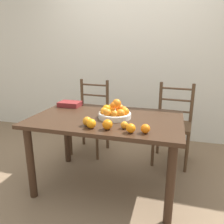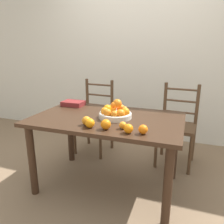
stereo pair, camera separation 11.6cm
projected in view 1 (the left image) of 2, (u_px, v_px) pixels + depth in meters
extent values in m
plane|color=#7F664C|center=(107.00, 185.00, 2.26)|extent=(12.00, 12.00, 0.00)
cube|color=silver|center=(135.00, 53.00, 3.27)|extent=(8.00, 0.06, 2.60)
cube|color=#382316|center=(106.00, 119.00, 2.07)|extent=(1.40, 0.87, 0.03)
cylinder|color=#382316|center=(31.00, 163.00, 2.00)|extent=(0.07, 0.07, 0.70)
cylinder|color=#382316|center=(170.00, 185.00, 1.67)|extent=(0.07, 0.07, 0.70)
cylinder|color=#382316|center=(67.00, 135.00, 2.66)|extent=(0.07, 0.07, 0.70)
cylinder|color=#382316|center=(172.00, 147.00, 2.33)|extent=(0.07, 0.07, 0.70)
cylinder|color=silver|center=(115.00, 116.00, 2.04)|extent=(0.31, 0.31, 0.04)
torus|color=silver|center=(115.00, 114.00, 2.04)|extent=(0.31, 0.31, 0.02)
sphere|color=orange|center=(125.00, 112.00, 2.00)|extent=(0.08, 0.08, 0.08)
sphere|color=orange|center=(123.00, 110.00, 2.08)|extent=(0.07, 0.07, 0.07)
sphere|color=orange|center=(120.00, 108.00, 2.11)|extent=(0.08, 0.08, 0.08)
sphere|color=orange|center=(111.00, 108.00, 2.12)|extent=(0.08, 0.08, 0.08)
sphere|color=orange|center=(106.00, 109.00, 2.09)|extent=(0.08, 0.08, 0.08)
sphere|color=orange|center=(104.00, 111.00, 2.03)|extent=(0.07, 0.07, 0.07)
sphere|color=orange|center=(107.00, 113.00, 1.96)|extent=(0.07, 0.07, 0.07)
sphere|color=orange|center=(114.00, 114.00, 1.94)|extent=(0.07, 0.07, 0.07)
sphere|color=orange|center=(121.00, 114.00, 1.95)|extent=(0.08, 0.08, 0.08)
sphere|color=orange|center=(117.00, 104.00, 2.01)|extent=(0.08, 0.08, 0.08)
sphere|color=orange|center=(115.00, 104.00, 2.04)|extent=(0.06, 0.06, 0.06)
sphere|color=orange|center=(113.00, 105.00, 2.00)|extent=(0.06, 0.06, 0.06)
sphere|color=orange|center=(145.00, 129.00, 1.66)|extent=(0.07, 0.07, 0.07)
sphere|color=orange|center=(91.00, 124.00, 1.77)|extent=(0.08, 0.08, 0.08)
sphere|color=orange|center=(107.00, 124.00, 1.74)|extent=(0.08, 0.08, 0.08)
sphere|color=orange|center=(87.00, 121.00, 1.83)|extent=(0.08, 0.08, 0.08)
sphere|color=orange|center=(124.00, 125.00, 1.76)|extent=(0.06, 0.06, 0.06)
sphere|color=orange|center=(131.00, 128.00, 1.67)|extent=(0.07, 0.07, 0.07)
cylinder|color=#513823|center=(71.00, 139.00, 2.86)|extent=(0.04, 0.04, 0.46)
cylinder|color=#513823|center=(97.00, 143.00, 2.73)|extent=(0.04, 0.04, 0.46)
cylinder|color=#513823|center=(83.00, 113.00, 3.11)|extent=(0.04, 0.04, 0.97)
cylinder|color=#513823|center=(107.00, 116.00, 2.99)|extent=(0.04, 0.04, 0.97)
cube|color=#513823|center=(89.00, 118.00, 2.89)|extent=(0.45, 0.43, 0.04)
cylinder|color=#513823|center=(95.00, 105.00, 3.02)|extent=(0.38, 0.05, 0.02)
cylinder|color=#513823|center=(94.00, 95.00, 2.98)|extent=(0.38, 0.05, 0.02)
cylinder|color=#513823|center=(94.00, 85.00, 2.94)|extent=(0.38, 0.05, 0.02)
cylinder|color=#513823|center=(153.00, 148.00, 2.58)|extent=(0.04, 0.04, 0.46)
cylinder|color=#513823|center=(186.00, 153.00, 2.45)|extent=(0.04, 0.04, 0.46)
cylinder|color=#513823|center=(159.00, 119.00, 2.84)|extent=(0.04, 0.04, 0.97)
cylinder|color=#513823|center=(190.00, 123.00, 2.70)|extent=(0.04, 0.04, 0.97)
cube|color=#513823|center=(173.00, 126.00, 2.61)|extent=(0.46, 0.44, 0.04)
cylinder|color=#513823|center=(175.00, 111.00, 2.73)|extent=(0.38, 0.06, 0.02)
cylinder|color=#513823|center=(176.00, 100.00, 2.70)|extent=(0.38, 0.06, 0.02)
cylinder|color=#513823|center=(177.00, 89.00, 2.66)|extent=(0.38, 0.06, 0.02)
cube|color=maroon|center=(70.00, 104.00, 2.46)|extent=(0.24, 0.17, 0.05)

